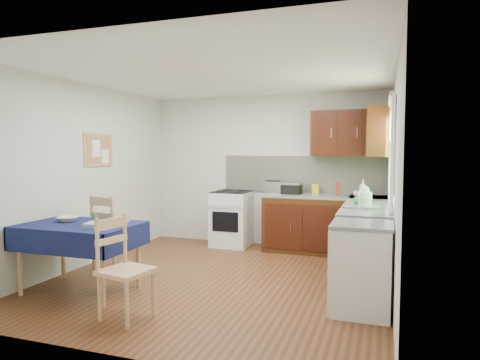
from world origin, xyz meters
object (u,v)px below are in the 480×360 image
(chair_near, at_px, (122,265))
(dish_rack, at_px, (361,206))
(dining_table, at_px, (80,233))
(kettle, at_px, (365,198))
(sandwich_press, at_px, (291,188))
(toaster, at_px, (273,188))
(chair_far, at_px, (111,232))

(chair_near, bearing_deg, dish_rack, -35.95)
(dining_table, bearing_deg, kettle, 7.07)
(dish_rack, distance_m, kettle, 0.11)
(dining_table, height_order, sandwich_press, sandwich_press)
(dining_table, bearing_deg, dish_rack, 7.78)
(chair_near, bearing_deg, kettle, -36.96)
(toaster, distance_m, kettle, 1.94)
(dish_rack, height_order, kettle, kettle)
(sandwich_press, xyz_separation_m, dish_rack, (1.13, -1.33, -0.06))
(dining_table, xyz_separation_m, dish_rack, (2.96, 1.41, 0.26))
(dining_table, distance_m, sandwich_press, 3.31)
(chair_near, xyz_separation_m, sandwich_press, (0.93, 3.25, 0.48))
(chair_near, distance_m, toaster, 3.28)
(dining_table, relative_size, sandwich_press, 4.14)
(sandwich_press, bearing_deg, chair_near, -117.32)
(chair_near, bearing_deg, sandwich_press, -4.81)
(chair_far, distance_m, sandwich_press, 2.83)
(kettle, bearing_deg, dish_rack, 156.67)
(toaster, bearing_deg, kettle, -26.85)
(dish_rack, bearing_deg, chair_far, -157.98)
(sandwich_press, bearing_deg, kettle, -60.29)
(dining_table, relative_size, chair_far, 1.24)
(dining_table, height_order, chair_far, chair_far)
(chair_far, distance_m, toaster, 2.60)
(chair_far, height_order, kettle, kettle)
(toaster, height_order, dish_rack, toaster)
(dining_table, xyz_separation_m, chair_far, (-0.10, 0.71, -0.12))
(sandwich_press, xyz_separation_m, kettle, (1.18, -1.36, 0.03))
(toaster, relative_size, dish_rack, 0.66)
(chair_far, bearing_deg, dining_table, 109.80)
(dining_table, height_order, kettle, kettle)
(dining_table, bearing_deg, sandwich_press, 38.70)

